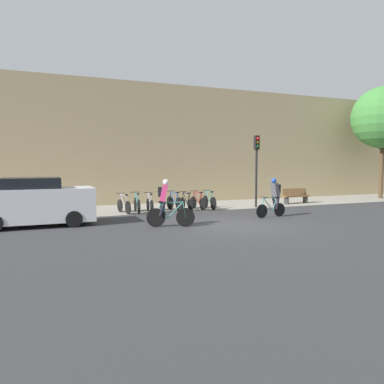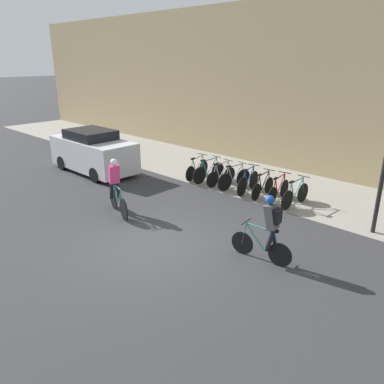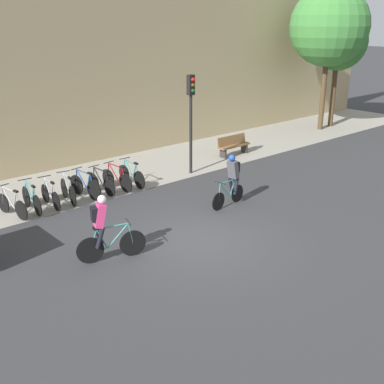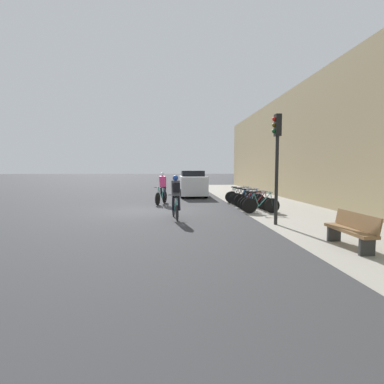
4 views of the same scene
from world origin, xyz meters
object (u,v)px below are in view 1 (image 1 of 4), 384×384
parked_bike_2 (150,204)px  parked_bike_6 (198,202)px  cyclist_pink (166,202)px  parked_bike_3 (162,203)px  parked_bike_4 (175,203)px  parked_bike_7 (209,201)px  parked_bike_1 (137,204)px  traffic_light_pole (257,158)px  bench (295,196)px  parked_bike_5 (187,203)px  parked_car (35,203)px  cyclist_grey (274,196)px  parked_bike_0 (124,205)px

parked_bike_2 → parked_bike_6: size_ratio=0.97×
cyclist_pink → parked_bike_3: bearing=73.6°
parked_bike_4 → parked_bike_7: 1.94m
parked_bike_1 → traffic_light_pole: size_ratio=0.45×
cyclist_pink → bench: 11.05m
parked_bike_2 → parked_bike_5: parked_bike_2 is taller
parked_bike_4 → parked_car: 6.98m
bench → parked_bike_7: bearing=-175.3°
cyclist_pink → parked_car: size_ratio=0.42×
parked_bike_1 → parked_bike_2: parked_bike_1 is taller
parked_bike_3 → cyclist_grey: bearing=-44.0°
parked_bike_5 → traffic_light_pole: bearing=-4.3°
cyclist_pink → parked_bike_3: 4.72m
parked_bike_3 → parked_bike_6: size_ratio=0.98×
parked_bike_5 → parked_bike_7: size_ratio=0.92×
parked_bike_7 → parked_bike_1: bearing=180.0°
cyclist_grey → parked_bike_7: 4.12m
parked_bike_1 → parked_car: 5.21m
parked_bike_3 → parked_bike_6: 1.95m
cyclist_pink → parked_bike_2: 4.58m
cyclist_grey → parked_bike_0: size_ratio=1.07×
traffic_light_pole → parked_bike_4: bearing=176.3°
parked_bike_6 → parked_bike_1: bearing=180.0°
cyclist_grey → parked_bike_6: size_ratio=1.06×
parked_bike_5 → bench: 7.24m
parked_bike_4 → parked_bike_6: bearing=-0.1°
parked_bike_1 → parked_car: bearing=-152.0°
parked_bike_0 → parked_bike_2: 1.29m
traffic_light_pole → parked_car: 11.49m
parked_bike_4 → parked_bike_6: parked_bike_4 is taller
parked_bike_4 → parked_car: bearing=-159.5°
parked_bike_5 → traffic_light_pole: (3.98, -0.30, 2.30)m
parked_bike_0 → parked_bike_7: (4.54, 0.00, 0.01)m
parked_bike_1 → cyclist_grey: bearing=-36.1°
parked_bike_1 → parked_bike_6: parked_bike_1 is taller
parked_bike_5 → parked_bike_7: bearing=0.0°
parked_bike_2 → parked_car: bearing=-155.0°
cyclist_grey → parked_bike_2: bearing=140.3°
parked_bike_2 → parked_bike_5: bearing=-0.0°
cyclist_pink → traffic_light_pole: bearing=32.5°
parked_bike_0 → traffic_light_pole: size_ratio=0.42×
parked_bike_1 → cyclist_pink: bearing=-90.3°
parked_bike_1 → parked_bike_4: bearing=0.0°
parked_bike_2 → parked_bike_3: size_ratio=0.98×
parked_bike_7 → cyclist_grey: bearing=-70.3°
parked_bike_6 → parked_bike_5: bearing=-180.0°
parked_bike_3 → traffic_light_pole: traffic_light_pole is taller
parked_bike_4 → parked_bike_5: parked_bike_4 is taller
parked_bike_3 → parked_car: 6.38m
cyclist_grey → bench: (4.55, 4.33, -0.47)m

